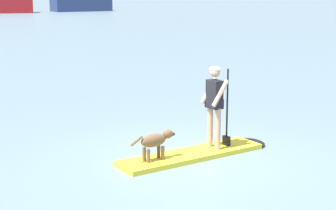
# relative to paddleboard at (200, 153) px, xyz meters

# --- Properties ---
(ground_plane) EXTENTS (400.00, 400.00, 0.00)m
(ground_plane) POSITION_rel_paddleboard_xyz_m (-0.23, -0.02, -0.05)
(ground_plane) COLOR slate
(paddleboard) EXTENTS (3.55, 1.08, 0.10)m
(paddleboard) POSITION_rel_paddleboard_xyz_m (0.00, 0.00, 0.00)
(paddleboard) COLOR yellow
(paddleboard) RESTS_ON ground_plane
(person_paddler) EXTENTS (0.63, 0.51, 1.73)m
(person_paddler) POSITION_rel_paddleboard_xyz_m (0.36, 0.03, 1.06)
(person_paddler) COLOR tan
(person_paddler) RESTS_ON paddleboard
(dog) EXTENTS (1.02, 0.27, 0.57)m
(dog) POSITION_rel_paddleboard_xyz_m (-1.09, -0.10, 0.43)
(dog) COLOR brown
(dog) RESTS_ON paddleboard
(moored_boat_starboard) EXTENTS (8.38, 3.61, 4.14)m
(moored_boat_starboard) POSITION_rel_paddleboard_xyz_m (21.45, 67.52, 1.29)
(moored_boat_starboard) COLOR navy
(moored_boat_starboard) RESTS_ON ground_plane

